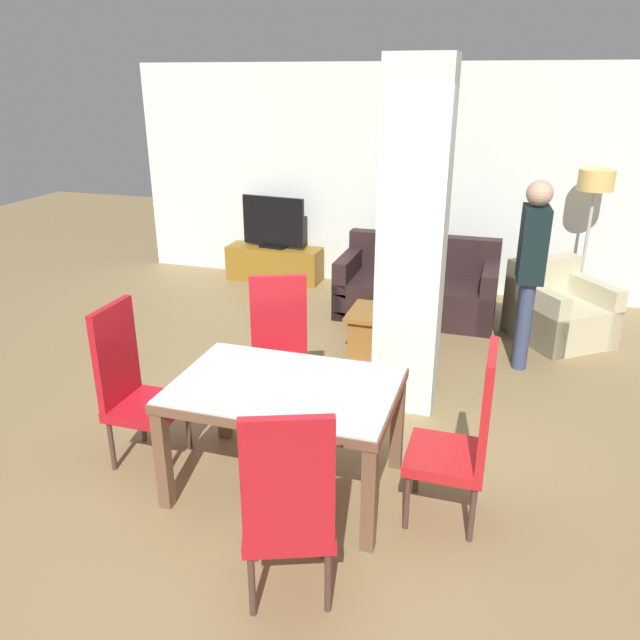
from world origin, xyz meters
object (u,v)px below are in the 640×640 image
dining_table (285,407)px  sofa (417,289)px  dining_chair_head_right (464,436)px  coffee_table (386,332)px  armchair (558,313)px  dining_chair_head_left (133,384)px  dining_chair_near_right (288,506)px  tv_stand (274,264)px  standing_person (531,262)px  tv_screen (273,223)px  floor_lamp (594,193)px  bottle (382,306)px  dining_chair_far_left (280,349)px

dining_table → sofa: size_ratio=0.81×
dining_chair_head_right → coffee_table: 2.52m
armchair → dining_chair_head_left: bearing=10.5°
dining_chair_near_right → tv_stand: 5.48m
dining_table → armchair: bearing=60.4°
armchair → coffee_table: bearing=-8.6°
coffee_table → tv_stand: bearing=135.5°
dining_chair_head_left → standing_person: (2.56, 2.41, 0.41)m
tv_screen → tv_stand: bearing=-0.0°
floor_lamp → dining_table: bearing=-117.0°
dining_chair_head_left → floor_lamp: (3.17, 4.06, 0.79)m
coffee_table → tv_screen: size_ratio=0.86×
standing_person → bottle: bearing=94.8°
bottle → tv_stand: (-1.86, 1.97, -0.30)m
bottle → floor_lamp: (1.90, 1.86, 0.85)m
dining_chair_far_left → floor_lamp: size_ratio=0.71×
sofa → armchair: 1.52m
dining_chair_head_right → armchair: dining_chair_head_right is taller
standing_person → tv_stand: bearing=56.4°
dining_table → floor_lamp: 4.62m
tv_stand → floor_lamp: 3.93m
dining_chair_head_right → tv_screen: dining_chair_head_right is taller
dining_chair_head_left → floor_lamp: 5.21m
dining_chair_head_left → armchair: 4.32m
sofa → floor_lamp: (1.75, 0.60, 1.08)m
tv_stand → armchair: bearing=-15.8°
standing_person → armchair: bearing=-29.0°
sofa → armchair: sofa is taller
dining_chair_head_right → sofa: size_ratio=0.66×
sofa → floor_lamp: 2.14m
dining_chair_head_right → armchair: (0.69, 3.18, -0.30)m
bottle → tv_screen: bearing=133.3°
bottle → floor_lamp: floor_lamp is taller
dining_chair_near_right → tv_screen: bearing=90.8°
dining_chair_head_right → tv_stand: dining_chair_head_right is taller
dining_chair_near_right → coffee_table: size_ratio=1.55×
dining_chair_head_left → bottle: size_ratio=4.22×
dining_chair_far_left → tv_stand: bearing=-90.9°
tv_stand → dining_table: bearing=-67.9°
dining_chair_near_right → standing_person: 3.52m
dining_chair_near_right → armchair: 4.35m
dining_chair_head_left → dining_chair_head_right: same height
dining_chair_head_left → tv_screen: dining_chair_head_left is taller
floor_lamp → bottle: bearing=-135.7°
tv_screen → dining_table: bearing=118.6°
dining_chair_near_right → bottle: (-0.19, 3.11, -0.06)m
dining_chair_near_right → bottle: dining_chair_near_right is taller
dining_table → standing_person: 2.84m
dining_chair_near_right → armchair: (1.45, 4.09, -0.30)m
dining_table → standing_person: bearing=58.9°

